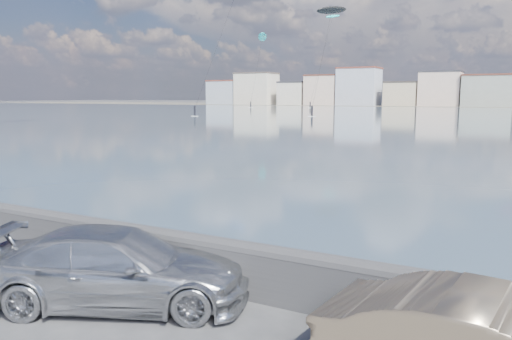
{
  "coord_description": "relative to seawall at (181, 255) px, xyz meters",
  "views": [
    {
      "loc": [
        5.86,
        -5.05,
        3.73
      ],
      "look_at": [
        1.0,
        4.0,
        2.2
      ],
      "focal_mm": 35.0,
      "sensor_mm": 36.0,
      "label": 1
    }
  ],
  "objects": [
    {
      "name": "car_silver",
      "position": [
        -0.38,
        -1.37,
        0.1
      ],
      "size": [
        5.09,
        3.72,
        1.37
      ],
      "primitive_type": "imported",
      "rotation": [
        0.0,
        0.0,
        2.0
      ],
      "color": "#A8A9AE",
      "rests_on": "ground"
    },
    {
      "name": "kitesurfer_6",
      "position": [
        -74.7,
        146.76,
        22.78
      ],
      "size": [
        7.38,
        19.66,
        25.19
      ],
      "color": "#19BFBF",
      "rests_on": "ground"
    },
    {
      "name": "far_shore_strip",
      "position": [
        0.0,
        197.3,
        -0.57
      ],
      "size": [
        500.0,
        60.0,
        0.0
      ],
      "primitive_type": "cube",
      "color": "#4C473D",
      "rests_on": "ground"
    },
    {
      "name": "ground",
      "position": [
        0.0,
        -2.7,
        -0.58
      ],
      "size": [
        700.0,
        700.0,
        0.0
      ],
      "primitive_type": "plane",
      "color": "#333335",
      "rests_on": "ground"
    },
    {
      "name": "far_buildings",
      "position": [
        1.31,
        183.3,
        5.44
      ],
      "size": [
        240.79,
        13.26,
        14.6
      ],
      "color": "#9EA8B7",
      "rests_on": "ground"
    },
    {
      "name": "kitesurfer_12",
      "position": [
        -30.41,
        92.42,
        20.22
      ],
      "size": [
        5.62,
        19.9,
        22.55
      ],
      "color": "black",
      "rests_on": "ground"
    },
    {
      "name": "bay_water",
      "position": [
        0.0,
        88.8,
        -0.58
      ],
      "size": [
        500.0,
        177.0,
        0.0
      ],
      "primitive_type": "cube",
      "color": "#425A63",
      "rests_on": "ground"
    },
    {
      "name": "kitesurfer_5",
      "position": [
        -51.06,
        150.3,
        27.95
      ],
      "size": [
        5.09,
        16.36,
        30.47
      ],
      "color": "#19BFBF",
      "rests_on": "ground"
    },
    {
      "name": "seawall",
      "position": [
        0.0,
        0.0,
        0.0
      ],
      "size": [
        400.0,
        0.36,
        1.08
      ],
      "color": "#28282B",
      "rests_on": "ground"
    }
  ]
}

